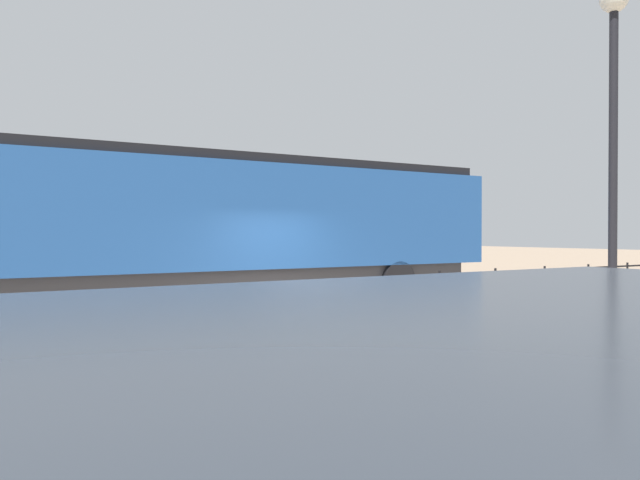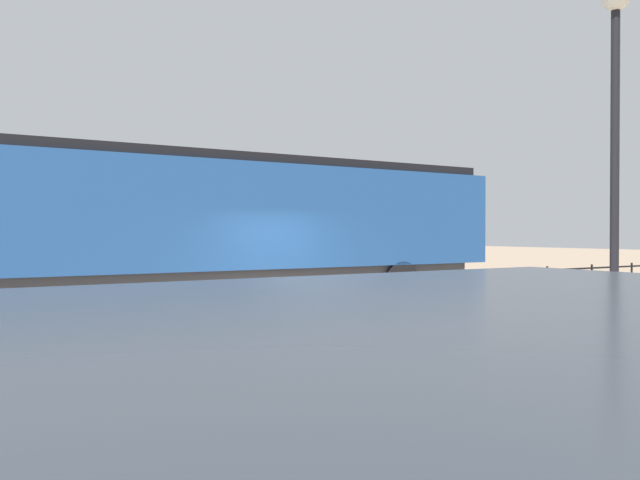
{
  "view_description": "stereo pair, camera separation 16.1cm",
  "coord_description": "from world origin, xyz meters",
  "views": [
    {
      "loc": [
        11.91,
        -7.24,
        1.9
      ],
      "look_at": [
        1.75,
        -0.84,
        1.76
      ],
      "focal_mm": 35.45,
      "sensor_mm": 36.0,
      "label": 1
    },
    {
      "loc": [
        11.99,
        -7.1,
        1.9
      ],
      "look_at": [
        1.75,
        -0.84,
        1.76
      ],
      "focal_mm": 35.45,
      "sensor_mm": 36.0,
      "label": 2
    }
  ],
  "objects": [
    {
      "name": "ground_plane",
      "position": [
        0.0,
        0.0,
        0.0
      ],
      "size": [
        120.0,
        120.0,
        0.0
      ],
      "primitive_type": "plane",
      "color": "#84705B"
    },
    {
      "name": "lamp_post",
      "position": [
        4.82,
        3.71,
        4.61
      ],
      "size": [
        0.53,
        0.53,
        6.54
      ],
      "color": "black",
      "rests_on": "ground_plane"
    },
    {
      "name": "platform_fence",
      "position": [
        2.32,
        7.41,
        0.72
      ],
      "size": [
        0.05,
        11.5,
        1.12
      ],
      "color": "black",
      "rests_on": "ground_plane"
    },
    {
      "name": "locomotive",
      "position": [
        -3.27,
        -1.14,
        2.19
      ],
      "size": [
        3.0,
        17.71,
        3.86
      ],
      "color": "navy",
      "rests_on": "ground_plane"
    }
  ]
}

